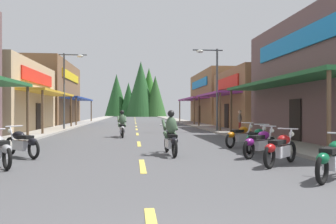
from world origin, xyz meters
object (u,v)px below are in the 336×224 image
at_px(streetlamp_left, 68,80).
at_px(motorcycle_parked_right_0, 333,158).
at_px(motorcycle_parked_right_3, 257,139).
at_px(rider_cruising_lead, 171,136).
at_px(pedestrian_browsing, 240,121).
at_px(motorcycle_parked_left_2, 22,143).
at_px(motorcycle_parked_right_2, 260,142).
at_px(streetlamp_right, 212,77).
at_px(motorcycle_parked_right_1, 280,148).
at_px(motorcycle_parked_right_4, 240,135).
at_px(rider_cruising_trailing, 122,126).

distance_m(streetlamp_left, motorcycle_parked_right_0, 22.62).
distance_m(motorcycle_parked_right_3, rider_cruising_lead, 3.35).
bearing_deg(streetlamp_left, pedestrian_browsing, -28.01).
bearing_deg(motorcycle_parked_right_0, streetlamp_left, 74.38).
xyz_separation_m(motorcycle_parked_right_0, motorcycle_parked_left_2, (-8.18, 4.50, 0.00)).
distance_m(motorcycle_parked_right_2, motorcycle_parked_left_2, 7.94).
relative_size(streetlamp_right, motorcycle_parked_right_1, 3.66).
distance_m(motorcycle_parked_right_1, rider_cruising_lead, 3.85).
height_order(motorcycle_parked_right_3, pedestrian_browsing, pedestrian_browsing).
distance_m(streetlamp_left, rider_cruising_lead, 17.18).
xyz_separation_m(streetlamp_right, motorcycle_parked_right_3, (-1.01, -11.49, -3.42)).
distance_m(motorcycle_parked_right_2, motorcycle_parked_right_4, 3.15).
distance_m(motorcycle_parked_right_3, motorcycle_parked_right_4, 1.76).
height_order(motorcycle_parked_right_3, motorcycle_parked_right_4, same).
bearing_deg(motorcycle_parked_right_2, rider_cruising_trailing, 78.55).
height_order(motorcycle_parked_right_1, pedestrian_browsing, pedestrian_browsing).
distance_m(motorcycle_parked_left_2, rider_cruising_trailing, 8.77).
distance_m(motorcycle_parked_right_3, rider_cruising_trailing, 9.27).
height_order(streetlamp_left, motorcycle_parked_right_0, streetlamp_left).
height_order(motorcycle_parked_right_0, motorcycle_parked_right_3, same).
bearing_deg(streetlamp_left, motorcycle_parked_right_4, -54.09).
distance_m(streetlamp_right, motorcycle_parked_right_1, 15.06).
distance_m(streetlamp_right, motorcycle_parked_right_2, 13.39).
xyz_separation_m(rider_cruising_trailing, pedestrian_browsing, (7.42, 1.15, 0.25)).
bearing_deg(streetlamp_left, motorcycle_parked_right_0, -64.58).
height_order(motorcycle_parked_right_3, rider_cruising_trailing, rider_cruising_trailing).
relative_size(motorcycle_parked_right_3, motorcycle_parked_right_4, 0.96).
bearing_deg(motorcycle_parked_right_2, motorcycle_parked_right_0, -125.71).
bearing_deg(motorcycle_parked_right_0, motorcycle_parked_right_2, 53.15).
xyz_separation_m(motorcycle_parked_right_2, rider_cruising_trailing, (-4.88, 9.00, 0.17)).
bearing_deg(streetlamp_right, pedestrian_browsing, -67.20).
bearing_deg(motorcycle_parked_right_2, pedestrian_browsing, 36.06).
height_order(motorcycle_parked_left_2, rider_cruising_trailing, rider_cruising_trailing).
distance_m(motorcycle_parked_right_2, rider_cruising_lead, 3.04).
bearing_deg(motorcycle_parked_right_3, pedestrian_browsing, 27.28).
bearing_deg(motorcycle_parked_right_3, motorcycle_parked_right_4, 43.14).
bearing_deg(rider_cruising_lead, motorcycle_parked_right_2, -110.87).
relative_size(motorcycle_parked_left_2, pedestrian_browsing, 1.02).
height_order(streetlamp_left, rider_cruising_trailing, streetlamp_left).
bearing_deg(motorcycle_parked_right_1, motorcycle_parked_right_0, -123.39).
relative_size(streetlamp_left, streetlamp_right, 1.02).
distance_m(motorcycle_parked_right_2, rider_cruising_trailing, 10.24).
bearing_deg(motorcycle_parked_left_2, motorcycle_parked_right_0, -164.53).
bearing_deg(rider_cruising_trailing, rider_cruising_lead, -170.98).
bearing_deg(streetlamp_left, motorcycle_parked_right_2, -60.48).
bearing_deg(motorcycle_parked_right_1, motorcycle_parked_right_3, 38.42).
bearing_deg(motorcycle_parked_left_2, motorcycle_parked_right_2, -141.28).
bearing_deg(streetlamp_right, motorcycle_parked_right_1, -95.75).
height_order(motorcycle_parked_right_4, rider_cruising_lead, rider_cruising_lead).
bearing_deg(motorcycle_parked_right_4, streetlamp_left, 87.63).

